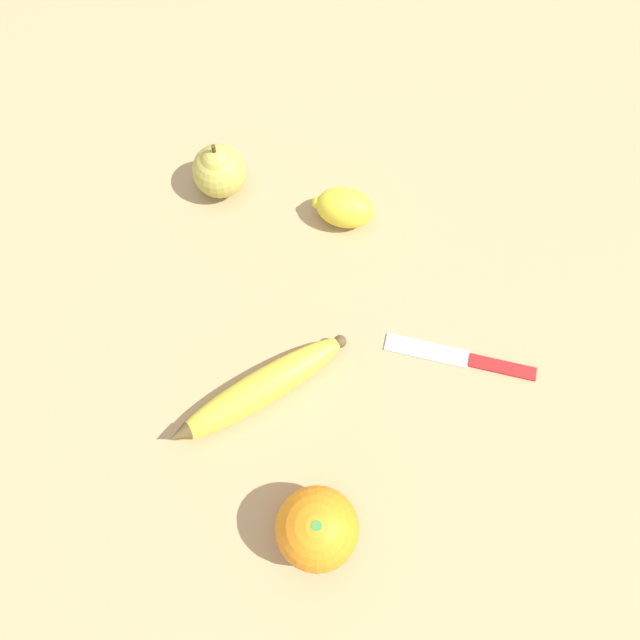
# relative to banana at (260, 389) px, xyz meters

# --- Properties ---
(ground_plane) EXTENTS (3.00, 3.00, 0.00)m
(ground_plane) POSITION_rel_banana_xyz_m (0.08, 0.07, -0.02)
(ground_plane) COLOR tan
(banana) EXTENTS (0.23, 0.05, 0.04)m
(banana) POSITION_rel_banana_xyz_m (0.00, 0.00, 0.00)
(banana) COLOR yellow
(banana) RESTS_ON ground_plane
(orange) EXTENTS (0.09, 0.09, 0.09)m
(orange) POSITION_rel_banana_xyz_m (-0.02, -0.17, 0.02)
(orange) COLOR orange
(orange) RESTS_ON ground_plane
(pear) EXTENTS (0.07, 0.07, 0.09)m
(pear) POSITION_rel_banana_xyz_m (0.09, 0.28, 0.02)
(pear) COLOR #B7AD47
(pear) RESTS_ON ground_plane
(lemon) EXTENTS (0.09, 0.09, 0.05)m
(lemon) POSITION_rel_banana_xyz_m (0.21, 0.16, 0.01)
(lemon) COLOR yellow
(lemon) RESTS_ON ground_plane
(paring_knife) EXTENTS (0.15, 0.14, 0.01)m
(paring_knife) POSITION_rel_banana_xyz_m (0.23, -0.08, -0.02)
(paring_knife) COLOR silver
(paring_knife) RESTS_ON ground_plane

